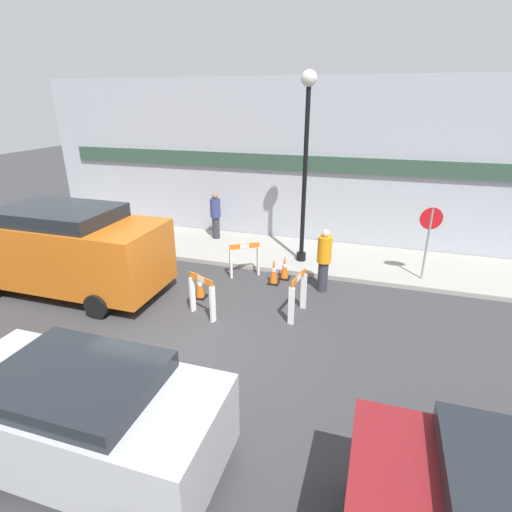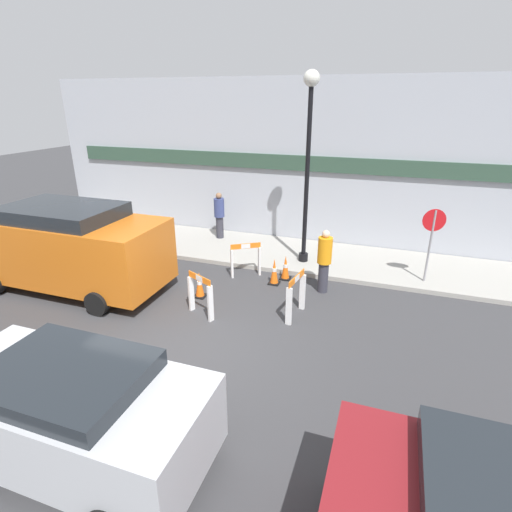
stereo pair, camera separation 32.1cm
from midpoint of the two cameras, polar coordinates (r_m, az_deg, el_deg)
ground_plane at (r=8.44m, az=-9.62°, el=-13.69°), size 60.00×60.00×0.00m
sidewalk_slab at (r=13.30m, az=2.56°, el=0.63°), size 18.00×2.91×0.13m
storefront_facade at (r=14.04m, az=4.60°, el=13.08°), size 18.00×0.22×5.50m
streetlamp_post at (r=11.64m, az=8.32°, el=15.33°), size 0.44×0.44×5.41m
stop_sign at (r=11.58m, az=24.57°, el=2.92°), size 0.59×0.16×2.04m
barricade_0 at (r=9.39m, az=6.73°, el=-5.48°), size 0.26×0.89×1.07m
barricade_1 at (r=11.44m, az=-0.67°, el=-0.37°), size 0.80×0.58×1.01m
barricade_2 at (r=9.45m, az=-6.99°, el=-5.46°), size 0.77×0.46×1.05m
traffic_cone_0 at (r=11.05m, az=3.46°, el=-2.27°), size 0.30×0.30×0.74m
traffic_cone_1 at (r=11.37m, az=5.04°, el=-1.70°), size 0.30×0.30×0.71m
traffic_cone_2 at (r=10.42m, az=-7.19°, el=-4.13°), size 0.30×0.30×0.70m
person_worker at (r=10.56m, az=10.59°, el=-0.51°), size 0.51×0.51×1.72m
person_pedestrian at (r=14.23m, az=-4.61°, el=5.99°), size 0.40×0.40×1.64m
parked_car_1 at (r=6.24m, az=-23.38°, el=-19.53°), size 3.81×1.90×1.62m
work_van at (r=11.58m, az=-24.67°, el=1.60°), size 5.32×2.28×2.29m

